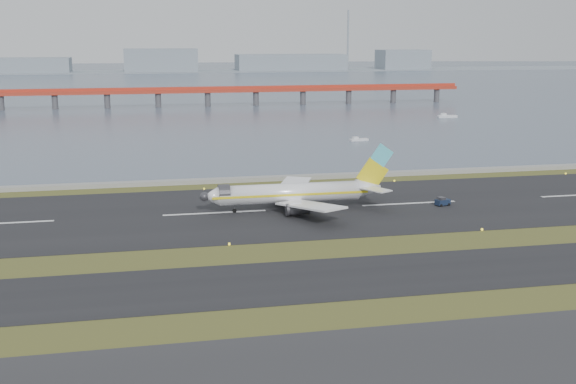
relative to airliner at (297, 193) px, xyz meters
name	(u,v)px	position (x,y,z in m)	size (l,w,h in m)	color
ground	(235,259)	(-16.32, -29.61, -3.46)	(1000.00, 1000.00, 0.00)	#364016
taxiway_strip	(247,284)	(-16.32, -41.61, -3.41)	(1000.00, 18.00, 0.10)	black
runway_strip	(215,213)	(-16.32, 0.39, -3.41)	(1000.00, 45.00, 0.10)	black
seawall	(201,181)	(-16.32, 30.39, -2.96)	(1000.00, 2.50, 1.00)	gray
bay_water	(155,81)	(-16.32, 430.39, -3.46)	(1400.00, 800.00, 1.30)	#495669
red_pier	(208,91)	(3.68, 220.39, 3.82)	(260.00, 5.00, 10.20)	#B2311E
far_shoreline	(165,65)	(-2.69, 590.39, 2.61)	(1400.00, 80.00, 60.50)	gray
airliner	(297,193)	(0.00, 0.00, 0.00)	(38.52, 32.89, 12.80)	white
pushback_tug	(442,202)	(29.63, -2.73, -2.56)	(3.24, 2.38, 1.86)	#142039
workboat_near	(358,140)	(40.52, 89.94, -2.99)	(6.39, 2.94, 1.49)	white
workboat_far	(447,116)	(97.96, 149.36, -2.84)	(8.25, 3.28, 1.95)	white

